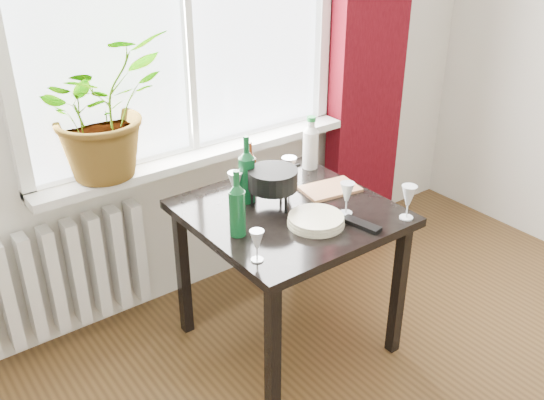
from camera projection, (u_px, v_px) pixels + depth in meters
windowsill at (200, 154)px, 3.04m from camera, size 1.72×0.20×0.04m
curtain at (371, 32)px, 3.39m from camera, size 0.50×0.12×2.56m
radiator at (65, 276)px, 2.86m from camera, size 0.80×0.10×0.55m
table at (289, 227)px, 2.74m from camera, size 0.85×0.85×0.74m
potted_plant at (100, 106)px, 2.64m from camera, size 0.69×0.63×0.65m
wine_bottle_left at (237, 203)px, 2.44m from camera, size 0.09×0.09×0.29m
wine_bottle_right at (247, 169)px, 2.70m from camera, size 0.09×0.09×0.32m
bottle_amber at (250, 168)px, 2.78m from camera, size 0.08×0.08×0.26m
cleaning_bottle at (311, 142)px, 3.04m from camera, size 0.10×0.10×0.27m
wineglass_front_right at (347, 198)px, 2.63m from camera, size 0.06×0.06×0.15m
wineglass_far_right at (408, 202)px, 2.59m from camera, size 0.09×0.09×0.16m
wineglass_back_center at (289, 173)px, 2.83m from camera, size 0.09×0.09×0.17m
wineglass_back_left at (235, 188)px, 2.71m from camera, size 0.09×0.09×0.16m
wineglass_front_left at (257, 245)px, 2.30m from camera, size 0.07×0.07×0.13m
plate_stack at (316, 220)px, 2.57m from camera, size 0.30×0.30×0.04m
fondue_pot at (273, 187)px, 2.70m from camera, size 0.29×0.27×0.17m
tv_remote at (361, 224)px, 2.56m from camera, size 0.09×0.18×0.02m
cutting_board at (330, 189)px, 2.86m from camera, size 0.29×0.21×0.01m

